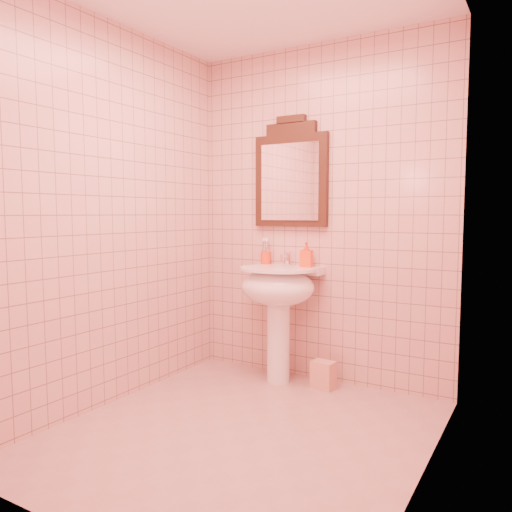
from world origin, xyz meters
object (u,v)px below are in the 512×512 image
Objects in this scene: towel at (323,375)px; pedestal_sink at (278,295)px; mirror at (291,176)px; toothbrush_cup at (266,257)px; soap_dispenser at (306,255)px.

pedestal_sink is at bearing -171.96° from towel.
mirror is (0.00, 0.20, 0.88)m from pedestal_sink.
toothbrush_cup is 0.38m from soap_dispenser.
pedestal_sink is 0.36m from soap_dispenser.
toothbrush_cup is at bearing -173.70° from mirror.
toothbrush_cup is at bearing 139.01° from pedestal_sink.
towel is (0.35, 0.05, -0.56)m from pedestal_sink.
soap_dispenser is (0.17, -0.07, -0.59)m from mirror.
pedestal_sink is 0.37m from toothbrush_cup.
soap_dispenser is (0.17, 0.13, 0.29)m from pedestal_sink.
soap_dispenser is (0.37, -0.04, 0.04)m from toothbrush_cup.
soap_dispenser reaches higher than pedestal_sink.
mirror is 0.62m from soap_dispenser.
toothbrush_cup is 0.99m from towel.
mirror reaches higher than pedestal_sink.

